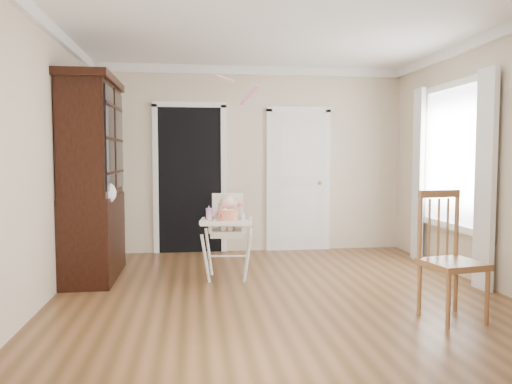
{
  "coord_description": "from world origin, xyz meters",
  "views": [
    {
      "loc": [
        -0.85,
        -4.8,
        1.39
      ],
      "look_at": [
        -0.16,
        0.73,
        1.0
      ],
      "focal_mm": 35.0,
      "sensor_mm": 36.0,
      "label": 1
    }
  ],
  "objects": [
    {
      "name": "baby",
      "position": [
        -0.47,
        0.85,
        0.74
      ],
      "size": [
        0.27,
        0.22,
        0.41
      ],
      "rotation": [
        0.0,
        0.0,
        -0.11
      ],
      "color": "beige",
      "rests_on": "high_chair"
    },
    {
      "name": "streamer",
      "position": [
        -0.5,
        0.75,
        2.25
      ],
      "size": [
        0.19,
        0.47,
        0.15
      ],
      "primitive_type": null,
      "rotation": [
        0.26,
        0.0,
        0.33
      ],
      "color": "pink",
      "rests_on": "ceiling"
    },
    {
      "name": "high_chair",
      "position": [
        -0.47,
        0.82,
        0.61
      ],
      "size": [
        0.63,
        0.76,
        0.99
      ],
      "rotation": [
        0.0,
        0.0,
        -0.11
      ],
      "color": "white",
      "rests_on": "floor"
    },
    {
      "name": "window_right",
      "position": [
        2.18,
        0.8,
        1.29
      ],
      "size": [
        0.13,
        1.84,
        2.3
      ],
      "color": "white",
      "rests_on": "wall_right"
    },
    {
      "name": "floor",
      "position": [
        0.0,
        0.0,
        0.0
      ],
      "size": [
        5.0,
        5.0,
        0.0
      ],
      "primitive_type": "plane",
      "color": "#52391C",
      "rests_on": "ground"
    },
    {
      "name": "wall_left",
      "position": [
        -2.25,
        0.0,
        1.35
      ],
      "size": [
        0.0,
        5.0,
        5.0
      ],
      "primitive_type": "plane",
      "rotation": [
        1.57,
        0.0,
        1.57
      ],
      "color": "beige",
      "rests_on": "floor"
    },
    {
      "name": "doorway",
      "position": [
        -0.9,
        2.48,
        1.11
      ],
      "size": [
        1.06,
        0.05,
        2.22
      ],
      "color": "black",
      "rests_on": "wall_back"
    },
    {
      "name": "crown_molding",
      "position": [
        0.0,
        0.0,
        2.64
      ],
      "size": [
        4.5,
        5.0,
        0.12
      ],
      "primitive_type": null,
      "color": "white",
      "rests_on": "ceiling"
    },
    {
      "name": "china_cabinet",
      "position": [
        -1.99,
        1.06,
        1.14
      ],
      "size": [
        0.6,
        1.35,
        2.28
      ],
      "color": "black",
      "rests_on": "floor"
    },
    {
      "name": "wall_right",
      "position": [
        2.25,
        0.0,
        1.35
      ],
      "size": [
        0.0,
        5.0,
        5.0
      ],
      "primitive_type": "plane",
      "rotation": [
        1.57,
        0.0,
        -1.57
      ],
      "color": "beige",
      "rests_on": "floor"
    },
    {
      "name": "sippy_cup",
      "position": [
        -0.68,
        0.75,
        0.76
      ],
      "size": [
        0.07,
        0.07,
        0.17
      ],
      "rotation": [
        0.0,
        0.0,
        -0.11
      ],
      "color": "pink",
      "rests_on": "high_chair"
    },
    {
      "name": "ceiling",
      "position": [
        0.0,
        0.0,
        2.7
      ],
      "size": [
        5.0,
        5.0,
        0.0
      ],
      "primitive_type": "plane",
      "rotation": [
        3.14,
        0.0,
        0.0
      ],
      "color": "white",
      "rests_on": "wall_back"
    },
    {
      "name": "cake",
      "position": [
        -0.48,
        0.58,
        0.75
      ],
      "size": [
        0.28,
        0.28,
        0.13
      ],
      "color": "silver",
      "rests_on": "high_chair"
    },
    {
      "name": "dining_chair",
      "position": [
        1.32,
        -0.83,
        0.51
      ],
      "size": [
        0.52,
        0.52,
        1.1
      ],
      "rotation": [
        0.0,
        0.0,
        0.18
      ],
      "color": "brown",
      "rests_on": "floor"
    },
    {
      "name": "closet_door",
      "position": [
        0.7,
        2.48,
        1.02
      ],
      "size": [
        0.96,
        0.09,
        2.13
      ],
      "color": "white",
      "rests_on": "wall_back"
    },
    {
      "name": "wall_back",
      "position": [
        0.0,
        2.5,
        1.35
      ],
      "size": [
        4.5,
        0.0,
        4.5
      ],
      "primitive_type": "plane",
      "rotation": [
        1.57,
        0.0,
        0.0
      ],
      "color": "beige",
      "rests_on": "floor"
    }
  ]
}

